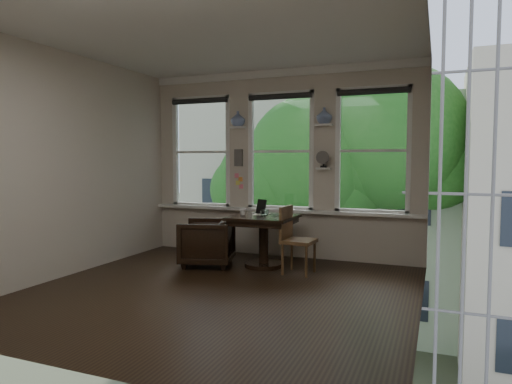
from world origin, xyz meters
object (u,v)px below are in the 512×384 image
at_px(table, 264,241).
at_px(laptop, 281,216).
at_px(armchair_left, 207,243).
at_px(mug, 243,212).
at_px(side_chair_right, 299,240).

relative_size(table, laptop, 2.79).
distance_m(armchair_left, mug, 0.70).
relative_size(side_chair_right, mug, 9.18).
bearing_deg(side_chair_right, table, 74.86).
relative_size(table, side_chair_right, 0.98).
xyz_separation_m(armchair_left, side_chair_right, (1.40, 0.04, 0.12)).
bearing_deg(mug, armchair_left, -154.01).
distance_m(table, mug, 0.53).
bearing_deg(table, side_chair_right, -19.13).
xyz_separation_m(side_chair_right, mug, (-0.92, 0.19, 0.34)).
xyz_separation_m(table, laptop, (0.27, -0.00, 0.39)).
height_order(table, mug, mug).
relative_size(side_chair_right, laptop, 2.85).
relative_size(armchair_left, laptop, 2.34).
xyz_separation_m(armchair_left, mug, (0.48, 0.23, 0.45)).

